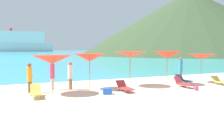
# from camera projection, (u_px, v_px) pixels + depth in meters

# --- Properties ---
(ground_plane) EXTENTS (50.00, 100.00, 0.30)m
(ground_plane) POSITION_uv_depth(u_px,v_px,m) (99.00, 78.00, 22.02)
(ground_plane) COLOR beige
(ocean_water) EXTENTS (650.00, 440.00, 0.02)m
(ocean_water) POSITION_uv_depth(u_px,v_px,m) (14.00, 52.00, 220.03)
(ocean_water) COLOR #38B7CC
(ocean_water) RESTS_ON ground_plane
(headland_hill) EXTENTS (100.39, 100.39, 29.26)m
(headland_hill) POSITION_uv_depth(u_px,v_px,m) (189.00, 23.00, 109.46)
(headland_hill) COLOR #384C2D
(headland_hill) RESTS_ON ground_plane
(umbrella_0) EXTENTS (2.38, 2.38, 2.20)m
(umbrella_0) POSITION_uv_depth(u_px,v_px,m) (52.00, 60.00, 13.51)
(umbrella_0) COLOR #9E7F59
(umbrella_0) RESTS_ON ground_plane
(umbrella_1) EXTENTS (2.12, 2.12, 2.26)m
(umbrella_1) POSITION_uv_depth(u_px,v_px,m) (90.00, 58.00, 15.13)
(umbrella_1) COLOR #9E7F59
(umbrella_1) RESTS_ON ground_plane
(umbrella_2) EXTENTS (2.42, 2.42, 2.38)m
(umbrella_2) POSITION_uv_depth(u_px,v_px,m) (130.00, 54.00, 16.31)
(umbrella_2) COLOR #9E7F59
(umbrella_2) RESTS_ON ground_plane
(umbrella_3) EXTENTS (2.11, 2.11, 2.40)m
(umbrella_3) POSITION_uv_depth(u_px,v_px,m) (167.00, 55.00, 17.17)
(umbrella_3) COLOR #9E7F59
(umbrella_3) RESTS_ON ground_plane
(umbrella_4) EXTENTS (2.17, 2.17, 2.18)m
(umbrella_4) POSITION_uv_depth(u_px,v_px,m) (202.00, 56.00, 17.99)
(umbrella_4) COLOR #9E7F59
(umbrella_4) RESTS_ON ground_plane
(lounge_chair_0) EXTENTS (0.72, 1.62, 0.60)m
(lounge_chair_0) POSITION_uv_depth(u_px,v_px,m) (221.00, 81.00, 16.93)
(lounge_chair_0) COLOR #D8BF4C
(lounge_chair_0) RESTS_ON ground_plane
(lounge_chair_1) EXTENTS (0.76, 1.67, 0.62)m
(lounge_chair_1) POSITION_uv_depth(u_px,v_px,m) (183.00, 80.00, 17.68)
(lounge_chair_1) COLOR #1E478C
(lounge_chair_1) RESTS_ON ground_plane
(lounge_chair_2) EXTENTS (0.58, 1.63, 0.69)m
(lounge_chair_2) POSITION_uv_depth(u_px,v_px,m) (184.00, 83.00, 15.89)
(lounge_chair_2) COLOR #A53333
(lounge_chair_2) RESTS_ON ground_plane
(lounge_chair_3) EXTENTS (0.70, 1.70, 0.59)m
(lounge_chair_3) POSITION_uv_depth(u_px,v_px,m) (125.00, 87.00, 14.33)
(lounge_chair_3) COLOR #A53333
(lounge_chair_3) RESTS_ON ground_plane
(lounge_chair_4) EXTENTS (0.69, 1.61, 0.65)m
(lounge_chair_4) POSITION_uv_depth(u_px,v_px,m) (36.00, 91.00, 12.53)
(lounge_chair_4) COLOR #D8BF4C
(lounge_chair_4) RESTS_ON ground_plane
(beachgoer_0) EXTENTS (0.31, 0.31, 1.74)m
(beachgoer_0) POSITION_uv_depth(u_px,v_px,m) (30.00, 77.00, 13.77)
(beachgoer_0) COLOR brown
(beachgoer_0) RESTS_ON ground_plane
(beachgoer_1) EXTENTS (0.33, 0.33, 1.88)m
(beachgoer_1) POSITION_uv_depth(u_px,v_px,m) (180.00, 68.00, 19.39)
(beachgoer_1) COLOR #A3704C
(beachgoer_1) RESTS_ON ground_plane
(beachgoer_2) EXTENTS (0.31, 0.31, 1.75)m
(beachgoer_2) POSITION_uv_depth(u_px,v_px,m) (70.00, 75.00, 14.98)
(beachgoer_2) COLOR #A3704C
(beachgoer_2) RESTS_ON ground_plane
(beachgoer_3) EXTENTS (0.29, 0.29, 1.81)m
(beachgoer_3) POSITION_uv_depth(u_px,v_px,m) (52.00, 74.00, 15.06)
(beachgoer_3) COLOR beige
(beachgoer_3) RESTS_ON ground_plane
(beach_ball) EXTENTS (0.29, 0.29, 0.29)m
(beach_ball) POSITION_uv_depth(u_px,v_px,m) (196.00, 88.00, 14.68)
(beach_ball) COLOR #D83372
(beach_ball) RESTS_ON ground_plane
(cooler_box) EXTENTS (0.58, 0.48, 0.34)m
(cooler_box) POSITION_uv_depth(u_px,v_px,m) (107.00, 91.00, 13.46)
(cooler_box) COLOR blue
(cooler_box) RESTS_ON ground_plane
(cruise_ship) EXTENTS (66.94, 13.52, 24.26)m
(cruise_ship) POSITION_uv_depth(u_px,v_px,m) (20.00, 43.00, 249.58)
(cruise_ship) COLOR silver
(cruise_ship) RESTS_ON ocean_water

